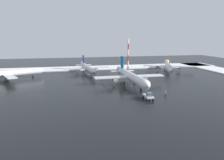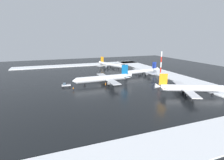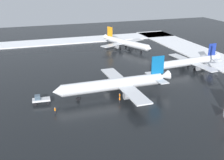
{
  "view_description": "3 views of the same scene",
  "coord_description": "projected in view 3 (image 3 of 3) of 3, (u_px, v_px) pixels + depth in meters",
  "views": [
    {
      "loc": [
        19.31,
        80.26,
        19.0
      ],
      "look_at": [
        2.52,
        5.0,
        3.48
      ],
      "focal_mm": 35.0,
      "sensor_mm": 36.0,
      "label": 1
    },
    {
      "loc": [
        -96.62,
        28.74,
        25.73
      ],
      "look_at": [
        -8.81,
        -4.23,
        2.65
      ],
      "focal_mm": 28.0,
      "sensor_mm": 36.0,
      "label": 2
    },
    {
      "loc": [
        -75.15,
        24.0,
        31.91
      ],
      "look_at": [
        -4.47,
        0.24,
        4.0
      ],
      "focal_mm": 45.0,
      "sensor_mm": 36.0,
      "label": 3
    }
  ],
  "objects": [
    {
      "name": "snow_bank_right",
      "position": [
        68.0,
        41.0,
        144.46
      ],
      "size": [
        14.0,
        116.0,
        0.42
      ],
      "primitive_type": "cube",
      "color": "white",
      "rests_on": "ground_plane"
    },
    {
      "name": "pushback_tug",
      "position": [
        40.0,
        99.0,
        73.75
      ],
      "size": [
        2.56,
        4.73,
        2.5
      ],
      "rotation": [
        0.0,
        0.0,
        1.51
      ],
      "color": "silver",
      "rests_on": "ground_plane"
    },
    {
      "name": "ground_crew_by_nose_gear",
      "position": [
        55.0,
        110.0,
        68.52
      ],
      "size": [
        0.36,
        0.36,
        1.71
      ],
      "rotation": [
        0.0,
        0.0,
        3.32
      ],
      "color": "black",
      "rests_on": "ground_plane"
    },
    {
      "name": "airplane_foreground_jet",
      "position": [
        188.0,
        62.0,
        100.22
      ],
      "size": [
        23.87,
        28.71,
        8.52
      ],
      "rotation": [
        0.0,
        0.0,
        1.67
      ],
      "color": "silver",
      "rests_on": "ground_plane"
    },
    {
      "name": "ground_crew_near_tug",
      "position": [
        120.0,
        96.0,
        76.64
      ],
      "size": [
        0.36,
        0.36,
        1.71
      ],
      "rotation": [
        0.0,
        0.0,
        3.78
      ],
      "color": "black",
      "rests_on": "ground_plane"
    },
    {
      "name": "airplane_distant_tail",
      "position": [
        116.0,
        84.0,
        78.34
      ],
      "size": [
        28.6,
        34.59,
        10.29
      ],
      "rotation": [
        0.0,
        0.0,
        1.59
      ],
      "color": "silver",
      "rests_on": "ground_plane"
    },
    {
      "name": "ground_crew_mid_apron",
      "position": [
        120.0,
        99.0,
        74.41
      ],
      "size": [
        0.36,
        0.36,
        1.71
      ],
      "rotation": [
        0.0,
        0.0,
        1.82
      ],
      "color": "black",
      "rests_on": "ground_plane"
    },
    {
      "name": "airplane_parked_starboard",
      "position": [
        126.0,
        43.0,
        128.24
      ],
      "size": [
        28.03,
        23.79,
        8.8
      ],
      "rotation": [
        0.0,
        0.0,
        3.56
      ],
      "color": "silver",
      "rests_on": "ground_plane"
    },
    {
      "name": "ground_plane",
      "position": [
        108.0,
        87.0,
        85.06
      ],
      "size": [
        240.0,
        240.0,
        0.0
      ],
      "primitive_type": "plane",
      "color": "black"
    }
  ]
}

